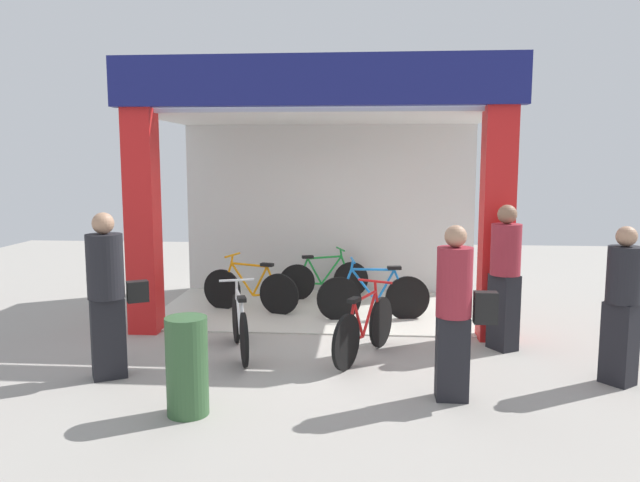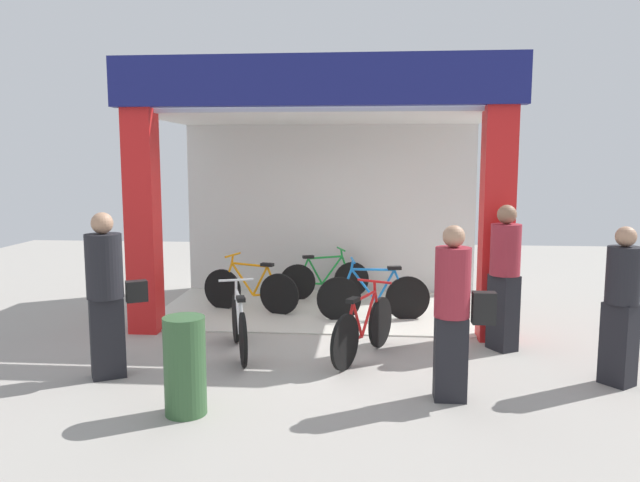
{
  "view_description": "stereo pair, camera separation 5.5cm",
  "coord_description": "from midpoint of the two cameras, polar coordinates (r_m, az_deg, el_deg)",
  "views": [
    {
      "loc": [
        0.64,
        -7.72,
        2.26
      ],
      "look_at": [
        0.0,
        0.68,
        1.15
      ],
      "focal_mm": 34.28,
      "sensor_mm": 36.0,
      "label": 1
    },
    {
      "loc": [
        0.69,
        -7.72,
        2.26
      ],
      "look_at": [
        0.0,
        0.68,
        1.15
      ],
      "focal_mm": 34.28,
      "sensor_mm": 36.0,
      "label": 2
    }
  ],
  "objects": [
    {
      "name": "bicycle_parked_0",
      "position": [
        7.1,
        3.95,
        -8.16
      ],
      "size": [
        0.69,
        1.44,
        0.86
      ],
      "color": "black",
      "rests_on": "ground"
    },
    {
      "name": "shop_facade",
      "position": [
        9.18,
        0.18,
        5.29
      ],
      "size": [
        5.12,
        3.03,
        3.54
      ],
      "color": "beige",
      "rests_on": "ground"
    },
    {
      "name": "pedestrian_2",
      "position": [
        7.59,
        16.67,
        -3.05
      ],
      "size": [
        0.48,
        0.48,
        1.75
      ],
      "color": "black",
      "rests_on": "ground"
    },
    {
      "name": "ground_plane",
      "position": [
        8.07,
        -0.57,
        -8.75
      ],
      "size": [
        17.83,
        17.83,
        0.0
      ],
      "primitive_type": "plane",
      "color": "#9E9991",
      "rests_on": "ground"
    },
    {
      "name": "bicycle_inside_1",
      "position": [
        8.73,
        4.86,
        -5.14
      ],
      "size": [
        1.61,
        0.44,
        0.89
      ],
      "color": "black",
      "rests_on": "ground"
    },
    {
      "name": "pedestrian_1",
      "position": [
        6.86,
        26.16,
        -5.32
      ],
      "size": [
        0.46,
        0.46,
        1.62
      ],
      "color": "black",
      "rests_on": "ground"
    },
    {
      "name": "bicycle_parked_1",
      "position": [
        7.3,
        -7.72,
        -7.84
      ],
      "size": [
        0.54,
        1.47,
        0.84
      ],
      "color": "black",
      "rests_on": "ground"
    },
    {
      "name": "bicycle_inside_3",
      "position": [
        10.03,
        0.21,
        -3.57
      ],
      "size": [
        1.45,
        0.56,
        0.83
      ],
      "color": "black",
      "rests_on": "ground"
    },
    {
      "name": "trash_bin",
      "position": [
        5.67,
        -12.58,
        -11.33
      ],
      "size": [
        0.37,
        0.37,
        0.89
      ],
      "primitive_type": "cylinder",
      "color": "#335933",
      "rests_on": "ground"
    },
    {
      "name": "pedestrian_0",
      "position": [
        6.71,
        -19.46,
        -4.54
      ],
      "size": [
        0.65,
        0.52,
        1.74
      ],
      "color": "black",
      "rests_on": "ground"
    },
    {
      "name": "bicycle_inside_0",
      "position": [
        9.22,
        -6.69,
        -4.52
      ],
      "size": [
        1.52,
        0.55,
        0.87
      ],
      "color": "black",
      "rests_on": "ground"
    },
    {
      "name": "pedestrian_3",
      "position": [
        5.89,
        12.26,
        -6.39
      ],
      "size": [
        0.57,
        0.34,
        1.67
      ],
      "color": "black",
      "rests_on": "ground"
    }
  ]
}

